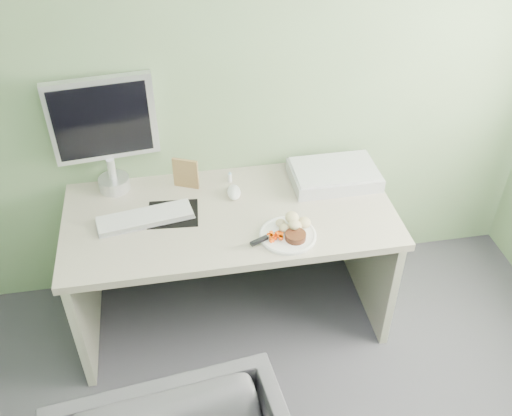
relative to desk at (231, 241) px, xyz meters
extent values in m
plane|color=gray|center=(0.00, 0.38, 0.80)|extent=(3.50, 0.00, 3.50)
cube|color=#A99C8E|center=(0.00, 0.00, 0.16)|extent=(1.60, 0.75, 0.04)
cube|color=#ABA792|center=(-0.76, 0.00, -0.20)|extent=(0.04, 0.70, 0.69)
cube|color=#ABA792|center=(0.76, 0.00, -0.20)|extent=(0.04, 0.70, 0.69)
cylinder|color=white|center=(0.24, -0.22, 0.19)|extent=(0.26, 0.26, 0.01)
cylinder|color=black|center=(0.27, -0.26, 0.21)|extent=(0.13, 0.13, 0.03)
ellipsoid|color=tan|center=(0.27, -0.17, 0.23)|extent=(0.13, 0.11, 0.06)
cube|color=#DF3E04|center=(0.18, -0.24, 0.22)|extent=(0.07, 0.06, 0.04)
cube|color=silver|center=(0.21, -0.21, 0.21)|extent=(0.13, 0.07, 0.01)
cube|color=black|center=(0.10, -0.26, 0.21)|extent=(0.09, 0.06, 0.02)
cube|color=black|center=(-0.27, 0.04, 0.18)|extent=(0.26, 0.23, 0.00)
cube|color=white|center=(-0.40, 0.02, 0.20)|extent=(0.46, 0.20, 0.02)
ellipsoid|color=white|center=(0.04, 0.13, 0.20)|extent=(0.08, 0.13, 0.04)
cube|color=#997447|center=(-0.19, 0.25, 0.27)|extent=(0.13, 0.07, 0.16)
cylinder|color=white|center=(0.04, 0.26, 0.21)|extent=(0.02, 0.02, 0.05)
cone|color=#7EB2CA|center=(0.04, 0.26, 0.24)|extent=(0.02, 0.02, 0.02)
cube|color=#A6A7AD|center=(0.57, 0.17, 0.22)|extent=(0.45, 0.30, 0.07)
cylinder|color=silver|center=(-0.55, 0.29, 0.22)|extent=(0.16, 0.16, 0.07)
cylinder|color=silver|center=(-0.55, 0.29, 0.30)|extent=(0.04, 0.04, 0.11)
cube|color=silver|center=(-0.55, 0.32, 0.57)|extent=(0.50, 0.10, 0.42)
cube|color=black|center=(-0.55, 0.30, 0.57)|extent=(0.44, 0.05, 0.37)
camera|label=1|loc=(-0.25, -2.14, 1.92)|focal=40.00mm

